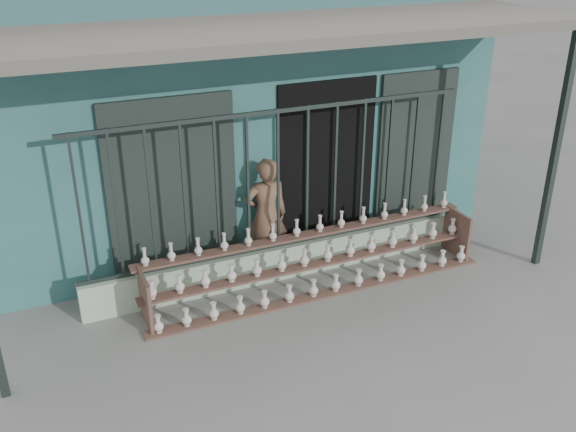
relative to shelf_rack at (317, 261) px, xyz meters
name	(u,v)px	position (x,y,z in m)	size (l,w,h in m)	color
ground	(323,329)	(-0.34, -0.88, -0.36)	(60.00, 60.00, 0.00)	slate
workshop_building	(207,102)	(-0.34, 3.35, 1.26)	(7.40, 6.60, 3.21)	#2F6563
parapet_wall	(279,261)	(-0.34, 0.42, -0.14)	(5.00, 0.20, 0.45)	#B5CCAF
security_fence	(278,181)	(-0.34, 0.42, 0.98)	(5.00, 0.04, 1.80)	#283330
shelf_rack	(317,261)	(0.00, 0.00, 0.00)	(4.50, 0.68, 0.85)	brown
elderly_woman	(266,216)	(-0.40, 0.67, 0.42)	(0.57, 0.37, 1.56)	brown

